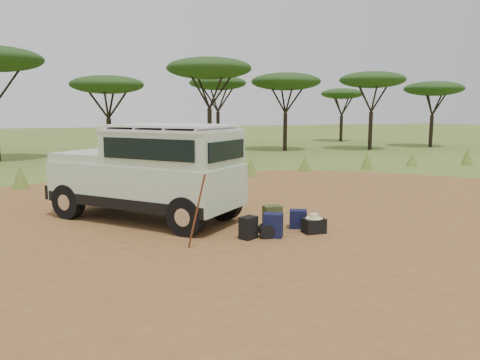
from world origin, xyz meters
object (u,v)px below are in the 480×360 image
object	(u,v)px
safari_vehicle	(150,174)
hard_case	(314,226)
backpack_black	(248,228)
walking_staff	(197,212)
duffel_navy	(298,219)
backpack_olive	(272,218)
backpack_navy	(273,225)

from	to	relation	value
safari_vehicle	hard_case	world-z (taller)	safari_vehicle
backpack_black	hard_case	distance (m)	1.60
walking_staff	duffel_navy	xyz separation A→B (m)	(2.75, 0.88, -0.57)
safari_vehicle	hard_case	xyz separation A→B (m)	(3.30, -2.63, -1.02)
walking_staff	backpack_olive	distance (m)	2.40
walking_staff	duffel_navy	distance (m)	2.94
backpack_black	backpack_olive	size ratio (longest dim) A/B	0.88
safari_vehicle	hard_case	bearing A→B (deg)	9.44
walking_staff	backpack_olive	bearing A→B (deg)	-6.62
backpack_navy	hard_case	xyz separation A→B (m)	(1.03, -0.01, -0.10)
backpack_black	duffel_navy	size ratio (longest dim) A/B	1.12
backpack_olive	duffel_navy	world-z (taller)	backpack_olive
backpack_olive	duffel_navy	distance (m)	0.64
walking_staff	hard_case	distance (m)	2.97
safari_vehicle	walking_staff	xyz separation A→B (m)	(0.41, -2.97, -0.40)
walking_staff	duffel_navy	bearing A→B (deg)	-14.01
backpack_black	backpack_olive	distance (m)	1.02
walking_staff	safari_vehicle	bearing A→B (deg)	66.20
backpack_navy	duffel_navy	world-z (taller)	backpack_navy
backpack_navy	backpack_olive	xyz separation A→B (m)	(0.27, 0.65, 0.01)
walking_staff	backpack_olive	xyz separation A→B (m)	(2.13, 1.00, -0.51)
safari_vehicle	backpack_navy	distance (m)	3.59
backpack_olive	hard_case	world-z (taller)	backpack_olive
backpack_black	hard_case	world-z (taller)	backpack_black
walking_staff	backpack_black	size ratio (longest dim) A/B	3.28
backpack_navy	backpack_olive	bearing A→B (deg)	100.03
backpack_navy	duffel_navy	bearing A→B (deg)	63.51
safari_vehicle	backpack_navy	bearing A→B (deg)	-1.12
backpack_black	duffel_navy	world-z (taller)	backpack_black
backpack_navy	backpack_olive	world-z (taller)	backpack_olive
safari_vehicle	backpack_black	bearing A→B (deg)	-8.33
backpack_black	backpack_navy	distance (m)	0.57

